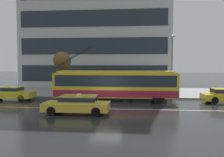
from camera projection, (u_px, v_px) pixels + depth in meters
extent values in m
plane|color=#242729|center=(106.00, 106.00, 20.06)|extent=(160.00, 160.00, 0.00)
cube|color=gray|center=(116.00, 92.00, 29.50)|extent=(80.00, 10.00, 0.14)
cube|color=silver|center=(104.00, 109.00, 18.87)|extent=(72.00, 0.14, 0.01)
cube|color=yellow|center=(116.00, 85.00, 22.81)|extent=(11.14, 2.61, 2.16)
cube|color=yellow|center=(116.00, 72.00, 22.73)|extent=(10.47, 2.36, 0.20)
cube|color=#1E2833|center=(116.00, 80.00, 22.78)|extent=(10.69, 2.64, 0.99)
cube|color=maroon|center=(116.00, 92.00, 22.85)|extent=(11.03, 2.64, 0.60)
cube|color=#1E2833|center=(177.00, 80.00, 22.28)|extent=(0.14, 2.22, 1.08)
cube|color=black|center=(175.00, 74.00, 22.26)|extent=(0.17, 1.92, 0.28)
cylinder|color=black|center=(72.00, 59.00, 23.39)|extent=(3.97, 0.09, 2.33)
cylinder|color=black|center=(70.00, 58.00, 22.69)|extent=(3.97, 0.09, 2.33)
cylinder|color=black|center=(156.00, 94.00, 23.63)|extent=(1.04, 0.31, 1.04)
cylinder|color=black|center=(158.00, 97.00, 21.41)|extent=(1.04, 0.31, 1.04)
cylinder|color=black|center=(80.00, 93.00, 24.29)|extent=(1.04, 0.31, 1.04)
cylinder|color=black|center=(75.00, 96.00, 22.08)|extent=(1.04, 0.31, 1.04)
cube|color=yellow|center=(10.00, 95.00, 23.49)|extent=(4.57, 1.84, 0.55)
cube|color=yellow|center=(8.00, 89.00, 23.47)|extent=(2.47, 1.58, 0.48)
cube|color=#1E2833|center=(8.00, 89.00, 23.47)|extent=(2.51, 1.60, 0.31)
cube|color=silver|center=(8.00, 86.00, 23.46)|extent=(0.28, 0.16, 0.12)
cylinder|color=black|center=(29.00, 96.00, 24.14)|extent=(0.62, 0.20, 0.62)
cylinder|color=black|center=(21.00, 98.00, 22.54)|extent=(0.62, 0.20, 0.62)
cylinder|color=black|center=(0.00, 95.00, 24.46)|extent=(0.62, 0.20, 0.62)
cube|color=yellow|center=(76.00, 106.00, 17.01)|extent=(4.51, 1.84, 0.55)
cube|color=yellow|center=(79.00, 99.00, 16.96)|extent=(2.44, 1.58, 0.48)
cube|color=#1E2833|center=(79.00, 99.00, 16.96)|extent=(2.48, 1.59, 0.31)
cube|color=silver|center=(79.00, 94.00, 16.94)|extent=(0.28, 0.16, 0.12)
cylinder|color=black|center=(51.00, 111.00, 16.36)|extent=(0.62, 0.20, 0.62)
cylinder|color=black|center=(59.00, 107.00, 17.97)|extent=(0.62, 0.20, 0.62)
cylinder|color=black|center=(96.00, 112.00, 16.07)|extent=(0.62, 0.20, 0.62)
cylinder|color=black|center=(100.00, 107.00, 17.69)|extent=(0.62, 0.20, 0.62)
cylinder|color=black|center=(209.00, 98.00, 22.60)|extent=(0.63, 0.23, 0.62)
cylinder|color=black|center=(215.00, 100.00, 21.07)|extent=(0.63, 0.23, 0.62)
cylinder|color=gray|center=(126.00, 85.00, 25.24)|extent=(0.08, 0.08, 2.31)
cylinder|color=gray|center=(90.00, 84.00, 25.61)|extent=(0.08, 0.08, 2.31)
cylinder|color=gray|center=(126.00, 84.00, 26.65)|extent=(0.08, 0.08, 2.31)
cylinder|color=gray|center=(92.00, 83.00, 27.02)|extent=(0.08, 0.08, 2.31)
cube|color=#99ADB2|center=(109.00, 83.00, 26.84)|extent=(3.52, 0.04, 1.85)
cube|color=#B2B2B7|center=(109.00, 73.00, 26.06)|extent=(4.01, 1.72, 0.08)
cube|color=brown|center=(109.00, 90.00, 26.53)|extent=(2.60, 0.36, 0.08)
cylinder|color=black|center=(132.00, 92.00, 25.59)|extent=(0.14, 0.14, 0.78)
cylinder|color=black|center=(131.00, 92.00, 25.69)|extent=(0.14, 0.14, 0.78)
cylinder|color=gray|center=(131.00, 85.00, 25.60)|extent=(0.49, 0.49, 0.61)
sphere|color=tan|center=(131.00, 81.00, 25.57)|extent=(0.21, 0.21, 0.21)
cylinder|color=#46524A|center=(98.00, 91.00, 26.68)|extent=(0.14, 0.14, 0.80)
cylinder|color=#46524A|center=(97.00, 91.00, 26.54)|extent=(0.14, 0.14, 0.80)
cylinder|color=navy|center=(97.00, 84.00, 26.57)|extent=(0.48, 0.48, 0.63)
sphere|color=tan|center=(97.00, 80.00, 26.54)|extent=(0.22, 0.22, 0.22)
cone|color=#2D4B9D|center=(98.00, 77.00, 26.63)|extent=(1.44, 1.44, 0.30)
cylinder|color=#333333|center=(98.00, 82.00, 26.66)|extent=(0.02, 0.02, 0.78)
cylinder|color=navy|center=(91.00, 89.00, 27.56)|extent=(0.14, 0.14, 0.86)
cylinder|color=navy|center=(91.00, 90.00, 27.40)|extent=(0.14, 0.14, 0.86)
cylinder|color=#948360|center=(91.00, 83.00, 27.44)|extent=(0.40, 0.40, 0.59)
sphere|color=#D1AA8A|center=(91.00, 79.00, 27.41)|extent=(0.21, 0.21, 0.21)
cone|color=black|center=(91.00, 77.00, 27.28)|extent=(1.61, 1.61, 0.31)
cylinder|color=#333333|center=(91.00, 82.00, 27.31)|extent=(0.02, 0.02, 0.75)
cylinder|color=#2F2E48|center=(122.00, 91.00, 25.86)|extent=(0.14, 0.14, 0.87)
cylinder|color=#2F2E48|center=(121.00, 91.00, 25.73)|extent=(0.14, 0.14, 0.87)
cylinder|color=maroon|center=(121.00, 84.00, 25.75)|extent=(0.48, 0.48, 0.60)
sphere|color=tan|center=(121.00, 80.00, 25.72)|extent=(0.21, 0.21, 0.21)
cone|color=#CC335C|center=(121.00, 77.00, 25.61)|extent=(1.22, 1.22, 0.28)
cylinder|color=#333333|center=(121.00, 82.00, 25.64)|extent=(0.02, 0.02, 0.75)
cylinder|color=gray|center=(172.00, 67.00, 24.81)|extent=(0.16, 0.16, 5.92)
ellipsoid|color=silver|center=(172.00, 36.00, 24.62)|extent=(0.60, 0.32, 0.24)
cylinder|color=brown|center=(62.00, 79.00, 27.74)|extent=(0.30, 0.30, 3.05)
cylinder|color=brown|center=(61.00, 68.00, 27.26)|extent=(0.17, 0.91, 0.98)
cylinder|color=#53373C|center=(67.00, 66.00, 28.20)|extent=(0.83, 1.30, 0.87)
cylinder|color=brown|center=(61.00, 73.00, 27.92)|extent=(0.64, 0.57, 0.83)
cylinder|color=brown|center=(64.00, 73.00, 28.05)|extent=(0.41, 0.89, 0.93)
cylinder|color=brown|center=(60.00, 66.00, 27.42)|extent=(0.48, 0.65, 0.81)
sphere|color=brown|center=(62.00, 60.00, 27.61)|extent=(1.98, 1.98, 1.98)
cube|color=#AFB9B2|center=(100.00, 4.00, 41.02)|extent=(21.69, 14.87, 26.51)
cube|color=#1E2833|center=(93.00, 73.00, 34.28)|extent=(20.39, 0.06, 2.27)
cube|color=#1E2833|center=(93.00, 46.00, 34.05)|extent=(20.39, 0.06, 2.27)
cube|color=#1E2833|center=(92.00, 18.00, 33.82)|extent=(20.39, 0.06, 2.27)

